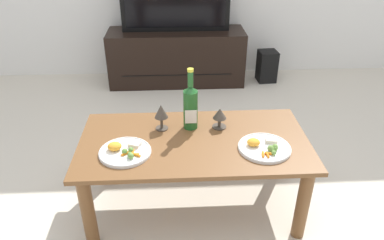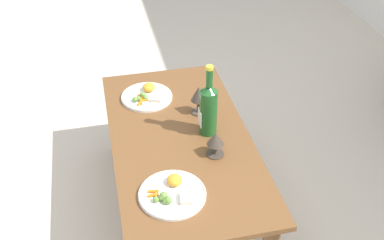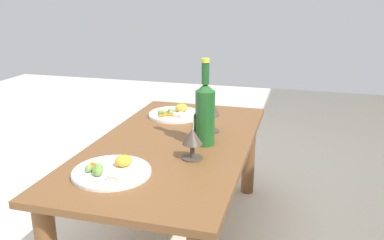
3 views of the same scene
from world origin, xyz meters
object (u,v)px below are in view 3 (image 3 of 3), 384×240
object	(u,v)px
dining_table	(173,161)
dinner_plate_left	(175,114)
goblet_right	(192,139)
goblet_left	(212,110)
dinner_plate_right	(112,171)
wine_bottle	(205,112)

from	to	relation	value
dining_table	dinner_plate_left	distance (m)	0.39
dining_table	goblet_right	xyz separation A→B (m)	(0.15, 0.13, 0.16)
dining_table	dinner_plate_left	bearing A→B (deg)	-163.79
goblet_left	dinner_plate_right	bearing A→B (deg)	-23.57
dining_table	goblet_right	world-z (taller)	goblet_right
wine_bottle	dinner_plate_left	xyz separation A→B (m)	(-0.35, -0.24, -0.13)
wine_bottle	goblet_right	world-z (taller)	wine_bottle
dining_table	wine_bottle	size ratio (longest dim) A/B	3.47
wine_bottle	dinner_plate_right	bearing A→B (deg)	-33.12
dining_table	goblet_left	bearing A→B (deg)	144.25
wine_bottle	goblet_right	xyz separation A→B (m)	(0.16, -0.01, -0.06)
wine_bottle	dinner_plate_right	xyz separation A→B (m)	(0.37, -0.24, -0.13)
dining_table	dinner_plate_right	xyz separation A→B (m)	(0.36, -0.11, 0.10)
goblet_right	dinner_plate_left	xyz separation A→B (m)	(-0.51, -0.23, -0.07)
dining_table	dinner_plate_left	xyz separation A→B (m)	(-0.36, -0.11, 0.10)
goblet_left	goblet_right	size ratio (longest dim) A/B	1.25
goblet_left	dinner_plate_right	xyz separation A→B (m)	(0.53, -0.23, -0.09)
goblet_right	wine_bottle	bearing A→B (deg)	176.99
goblet_left	wine_bottle	bearing A→B (deg)	3.01
wine_bottle	dining_table	bearing A→B (deg)	-84.71
dining_table	dinner_plate_right	distance (m)	0.39
goblet_left	dining_table	bearing A→B (deg)	-35.75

